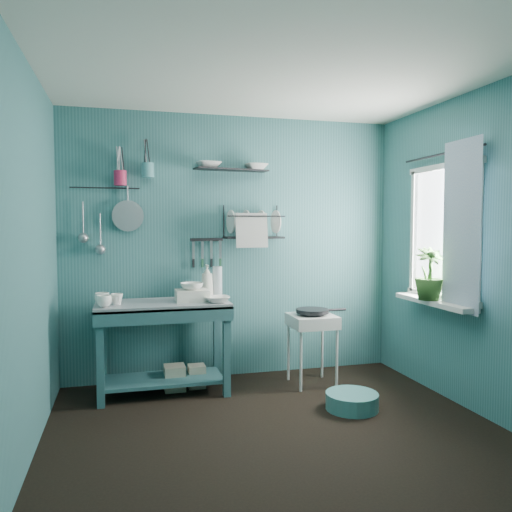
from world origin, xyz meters
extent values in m
plane|color=black|center=(0.00, 0.00, 0.00)|extent=(3.20, 3.20, 0.00)
plane|color=silver|center=(0.00, 0.00, 2.50)|extent=(3.20, 3.20, 0.00)
plane|color=#326466|center=(0.00, 1.50, 1.25)|extent=(3.20, 0.00, 3.20)
plane|color=#326466|center=(0.00, -1.50, 1.25)|extent=(3.20, 0.00, 3.20)
plane|color=#326466|center=(-1.60, 0.00, 1.25)|extent=(0.00, 3.00, 3.00)
plane|color=#326466|center=(1.60, 0.00, 1.25)|extent=(0.00, 3.00, 3.00)
cube|color=#2E5C61|center=(-0.71, 1.13, 0.40)|extent=(1.14, 0.59, 0.80)
imported|color=white|center=(-1.19, 0.97, 0.85)|extent=(0.12, 0.12, 0.10)
imported|color=white|center=(-1.09, 1.07, 0.84)|extent=(0.14, 0.14, 0.09)
imported|color=white|center=(-1.21, 1.13, 0.85)|extent=(0.17, 0.17, 0.10)
cube|color=silver|center=(-0.46, 1.11, 0.85)|extent=(0.28, 0.22, 0.10)
imported|color=white|center=(-0.46, 1.11, 0.93)|extent=(0.20, 0.19, 0.06)
imported|color=silver|center=(-0.29, 1.33, 0.95)|extent=(0.11, 0.12, 0.30)
cylinder|color=silver|center=(-0.19, 1.35, 0.94)|extent=(0.09, 0.09, 0.28)
imported|color=white|center=(-0.26, 0.98, 0.82)|extent=(0.22, 0.22, 0.05)
cube|color=silver|center=(0.63, 1.03, 0.32)|extent=(0.43, 0.43, 0.64)
cylinder|color=black|center=(0.63, 1.03, 0.68)|extent=(0.30, 0.30, 0.03)
cube|color=black|center=(-0.27, 1.47, 1.32)|extent=(0.32, 0.07, 0.03)
cube|color=black|center=(0.16, 1.37, 1.49)|extent=(0.55, 0.25, 0.32)
cube|color=black|center=(-0.04, 1.40, 1.98)|extent=(0.72, 0.29, 0.02)
imported|color=white|center=(-0.26, 1.40, 2.06)|extent=(0.25, 0.25, 0.06)
imported|color=white|center=(0.20, 1.40, 2.09)|extent=(0.22, 0.22, 0.05)
cylinder|color=#B32147|center=(-1.05, 1.42, 1.88)|extent=(0.11, 0.11, 0.13)
cylinder|color=teal|center=(-0.81, 1.42, 1.95)|extent=(0.11, 0.11, 0.13)
cylinder|color=#94969B|center=(-0.99, 1.45, 1.54)|extent=(0.28, 0.03, 0.28)
cylinder|color=#94969B|center=(-1.37, 1.46, 1.52)|extent=(0.01, 0.01, 0.30)
cylinder|color=#94969B|center=(-1.23, 1.46, 1.41)|extent=(0.01, 0.01, 0.30)
cylinder|color=black|center=(-1.18, 1.47, 1.79)|extent=(0.60, 0.01, 0.01)
plane|color=white|center=(1.59, 0.45, 1.40)|extent=(0.00, 1.10, 1.10)
cube|color=silver|center=(1.50, 0.45, 0.81)|extent=(0.16, 0.95, 0.04)
plane|color=silver|center=(1.52, 0.15, 1.45)|extent=(0.00, 1.35, 1.35)
cylinder|color=black|center=(1.54, 0.45, 2.05)|extent=(0.02, 1.05, 0.02)
imported|color=#325D25|center=(1.46, 0.46, 1.05)|extent=(0.26, 0.26, 0.44)
cube|color=gray|center=(-0.61, 1.18, 0.11)|extent=(0.18, 0.18, 0.22)
cube|color=gray|center=(-0.41, 1.21, 0.10)|extent=(0.15, 0.15, 0.20)
cylinder|color=teal|center=(0.70, 0.35, 0.07)|extent=(0.42, 0.42, 0.13)
camera|label=1|loc=(-1.03, -3.20, 1.46)|focal=35.00mm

